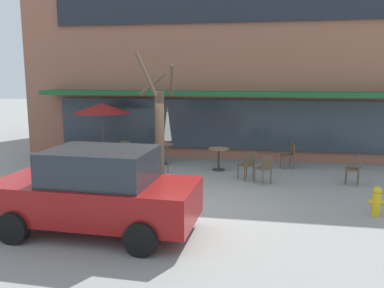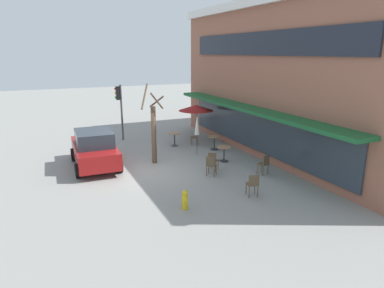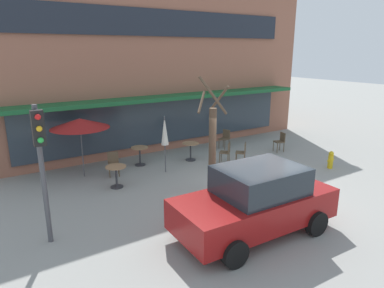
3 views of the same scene
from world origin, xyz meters
The scene contains 16 objects.
ground_plane centered at (0.00, 0.00, 0.00)m, with size 80.00×80.00×0.00m, color gray.
building_facade centered at (0.00, 9.97, 3.94)m, with size 16.37×9.10×7.87m.
cafe_table_near_wall centered at (0.10, 4.07, 0.52)m, with size 0.70×0.70×0.76m.
cafe_table_streetside centered at (-3.64, 2.91, 0.52)m, with size 0.70×0.70×0.76m.
cafe_table_by_tree centered at (-1.99, 4.64, 0.52)m, with size 0.70×0.70×0.76m.
patio_umbrella_green_folded centered at (-1.51, 3.35, 1.63)m, with size 0.28×0.28×2.20m.
patio_umbrella_cream_folded centered at (-4.28, 4.58, 2.02)m, with size 2.10×2.10×2.20m.
cafe_chair_0 centered at (-3.30, 4.10, 0.53)m, with size 0.50×0.50×0.89m.
cafe_chair_1 centered at (2.49, 4.75, 0.53)m, with size 0.49×0.49×0.89m.
cafe_chair_2 centered at (1.12, 2.91, 0.53)m, with size 0.56×0.56×0.89m.
cafe_chair_3 centered at (1.66, 2.54, 0.53)m, with size 0.57×0.57×0.89m.
cafe_chair_4 centered at (4.30, 2.93, 0.53)m, with size 0.49×0.49×0.89m.
parked_sedan centered at (-1.73, -1.88, 0.88)m, with size 4.25×2.12×1.76m.
street_tree centered at (-1.12, 0.85, 1.60)m, with size 1.08×1.20×3.83m.
traffic_light_pole centered at (-6.26, 0.41, 2.30)m, with size 0.26×0.44×3.40m.
fire_hydrant centered at (4.23, 0.19, 0.35)m, with size 0.36×0.20×0.71m.
Camera 3 is at (-7.38, -7.69, 4.57)m, focal length 32.00 mm.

